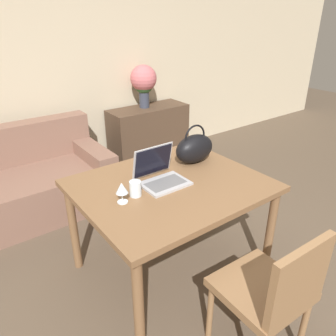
{
  "coord_description": "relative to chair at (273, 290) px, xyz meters",
  "views": [
    {
      "loc": [
        -1.15,
        -0.91,
        1.81
      ],
      "look_at": [
        0.01,
        0.65,
        0.87
      ],
      "focal_mm": 35.0,
      "sensor_mm": 36.0,
      "label": 1
    }
  ],
  "objects": [
    {
      "name": "wall_back",
      "position": [
        -0.04,
        2.94,
        0.85
      ],
      "size": [
        10.0,
        0.06,
        2.7
      ],
      "color": "beige",
      "rests_on": "ground_plane"
    },
    {
      "name": "sideboard",
      "position": [
        0.99,
        2.67,
        -0.13
      ],
      "size": [
        1.01,
        0.4,
        0.73
      ],
      "color": "#4C3828",
      "rests_on": "ground_plane"
    },
    {
      "name": "dining_table",
      "position": [
        -0.01,
        0.88,
        0.17
      ],
      "size": [
        1.23,
        1.03,
        0.75
      ],
      "color": "brown",
      "rests_on": "ground_plane"
    },
    {
      "name": "ground_plane",
      "position": [
        -0.04,
        0.22,
        -0.5
      ],
      "size": [
        14.0,
        14.0,
        0.0
      ],
      "primitive_type": "plane",
      "color": "brown"
    },
    {
      "name": "handbag",
      "position": [
        0.35,
        1.05,
        0.37
      ],
      "size": [
        0.33,
        0.19,
        0.3
      ],
      "color": "black",
      "rests_on": "dining_table"
    },
    {
      "name": "wine_glass",
      "position": [
        -0.39,
        0.85,
        0.35
      ],
      "size": [
        0.07,
        0.07,
        0.13
      ],
      "color": "silver",
      "rests_on": "dining_table"
    },
    {
      "name": "flower_vase",
      "position": [
        0.96,
        2.7,
        0.55
      ],
      "size": [
        0.32,
        0.32,
        0.51
      ],
      "color": "#333847",
      "rests_on": "sideboard"
    },
    {
      "name": "drinking_glass",
      "position": [
        -0.28,
        0.87,
        0.31
      ],
      "size": [
        0.08,
        0.08,
        0.1
      ],
      "color": "silver",
      "rests_on": "dining_table"
    },
    {
      "name": "couch",
      "position": [
        -0.79,
        2.37,
        -0.21
      ],
      "size": [
        1.87,
        0.85,
        0.82
      ],
      "color": "#7F5B4C",
      "rests_on": "ground_plane"
    },
    {
      "name": "laptop",
      "position": [
        -0.05,
        0.94,
        0.32
      ],
      "size": [
        0.31,
        0.29,
        0.24
      ],
      "color": "#ADADB2",
      "rests_on": "dining_table"
    },
    {
      "name": "chair",
      "position": [
        0.0,
        0.0,
        0.0
      ],
      "size": [
        0.45,
        0.45,
        0.86
      ],
      "rotation": [
        0.0,
        0.0,
        -0.03
      ],
      "color": "olive",
      "rests_on": "ground_plane"
    }
  ]
}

